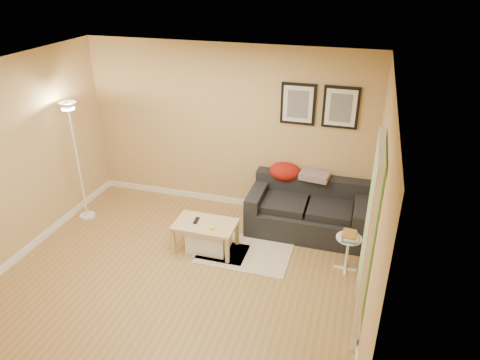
{
  "coord_description": "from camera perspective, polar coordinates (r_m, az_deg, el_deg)",
  "views": [
    {
      "loc": [
        2.01,
        -4.08,
        3.62
      ],
      "look_at": [
        0.55,
        0.85,
        1.05
      ],
      "focal_mm": 32.83,
      "sensor_mm": 36.0,
      "label": 1
    }
  ],
  "objects": [
    {
      "name": "ceiling",
      "position": [
        4.66,
        -9.77,
        13.54
      ],
      "size": [
        4.5,
        4.5,
        0.0
      ],
      "primitive_type": "plane",
      "rotation": [
        3.14,
        0.0,
        0.0
      ],
      "color": "white",
      "rests_on": "wall_back"
    },
    {
      "name": "coffee_table",
      "position": [
        6.14,
        -4.48,
        -7.29
      ],
      "size": [
        0.87,
        0.56,
        0.42
      ],
      "primitive_type": null,
      "rotation": [
        0.0,
        0.0,
        0.06
      ],
      "color": "tan",
      "rests_on": "ground"
    },
    {
      "name": "baseboard_right",
      "position": [
        5.43,
        15.3,
        -15.76
      ],
      "size": [
        0.02,
        4.0,
        0.1
      ],
      "primitive_type": "cube",
      "color": "white",
      "rests_on": "ground"
    },
    {
      "name": "wall_left",
      "position": [
        6.34,
        -27.5,
        1.95
      ],
      "size": [
        0.0,
        4.0,
        4.0
      ],
      "primitive_type": "plane",
      "rotation": [
        1.57,
        0.0,
        1.57
      ],
      "color": "tan",
      "rests_on": "ground"
    },
    {
      "name": "floor_lamp",
      "position": [
        6.99,
        -20.26,
        1.75
      ],
      "size": [
        0.24,
        0.24,
        1.86
      ],
      "primitive_type": null,
      "color": "white",
      "rests_on": "ground"
    },
    {
      "name": "side_table",
      "position": [
        5.89,
        13.73,
        -9.28
      ],
      "size": [
        0.33,
        0.33,
        0.5
      ],
      "primitive_type": null,
      "color": "white",
      "rests_on": "ground"
    },
    {
      "name": "framed_print_right",
      "position": [
        6.33,
        12.97,
        9.17
      ],
      "size": [
        0.5,
        0.04,
        0.6
      ],
      "primitive_type": null,
      "color": "black",
      "rests_on": "wall_back"
    },
    {
      "name": "sofa",
      "position": [
        6.51,
        8.76,
        -3.68
      ],
      "size": [
        1.7,
        0.9,
        0.75
      ],
      "primitive_type": null,
      "color": "black",
      "rests_on": "ground"
    },
    {
      "name": "green_runner",
      "position": [
        6.18,
        -2.42,
        -9.27
      ],
      "size": [
        0.7,
        0.5,
        0.01
      ],
      "primitive_type": "cube",
      "color": "#668C4C",
      "rests_on": "ground"
    },
    {
      "name": "plaid_throw",
      "position": [
        6.57,
        9.67,
        0.53
      ],
      "size": [
        0.45,
        0.32,
        0.1
      ],
      "primitive_type": null,
      "rotation": [
        0.0,
        0.0,
        -0.14
      ],
      "color": "tan",
      "rests_on": "sofa"
    },
    {
      "name": "tape_roll",
      "position": [
        5.89,
        -3.69,
        -6.25
      ],
      "size": [
        0.07,
        0.07,
        0.03
      ],
      "primitive_type": "cylinder",
      "color": "yellow",
      "rests_on": "coffee_table"
    },
    {
      "name": "floor",
      "position": [
        5.81,
        -7.78,
        -12.25
      ],
      "size": [
        4.5,
        4.5,
        0.0
      ],
      "primitive_type": "plane",
      "color": "olive",
      "rests_on": "ground"
    },
    {
      "name": "wall_right",
      "position": [
        4.7,
        17.23,
        -4.36
      ],
      "size": [
        0.0,
        4.0,
        4.0
      ],
      "primitive_type": "plane",
      "rotation": [
        1.57,
        0.0,
        -1.57
      ],
      "color": "tan",
      "rests_on": "ground"
    },
    {
      "name": "doorway",
      "position": [
        4.71,
        16.14,
        -8.06
      ],
      "size": [
        0.12,
        1.01,
        2.13
      ],
      "primitive_type": null,
      "color": "white",
      "rests_on": "ground"
    },
    {
      "name": "framed_print_left",
      "position": [
        6.39,
        7.56,
        9.78
      ],
      "size": [
        0.5,
        0.04,
        0.6
      ],
      "primitive_type": null,
      "color": "black",
      "rests_on": "wall_back"
    },
    {
      "name": "storage_bin",
      "position": [
        6.15,
        -4.1,
        -7.59
      ],
      "size": [
        0.57,
        0.42,
        0.35
      ],
      "primitive_type": null,
      "color": "white",
      "rests_on": "ground"
    },
    {
      "name": "red_throw",
      "position": [
        6.67,
        5.86,
        1.09
      ],
      "size": [
        0.48,
        0.36,
        0.28
      ],
      "primitive_type": null,
      "color": "#A61E0F",
      "rests_on": "sofa"
    },
    {
      "name": "book_stack",
      "position": [
        5.71,
        14.07,
        -7.04
      ],
      "size": [
        0.21,
        0.27,
        0.08
      ],
      "primitive_type": null,
      "rotation": [
        0.0,
        0.0,
        -0.1
      ],
      "color": "#3969AC",
      "rests_on": "side_table"
    },
    {
      "name": "area_rug",
      "position": [
        6.16,
        0.65,
        -9.39
      ],
      "size": [
        1.25,
        0.85,
        0.01
      ],
      "primitive_type": "cube",
      "color": "beige",
      "rests_on": "ground"
    },
    {
      "name": "wall_back",
      "position": [
        6.81,
        -1.69,
        6.63
      ],
      "size": [
        4.5,
        0.0,
        4.5
      ],
      "primitive_type": "plane",
      "rotation": [
        1.57,
        0.0,
        0.0
      ],
      "color": "tan",
      "rests_on": "ground"
    },
    {
      "name": "baseboard_left",
      "position": [
        6.89,
        -25.27,
        -7.54
      ],
      "size": [
        0.02,
        4.0,
        0.1
      ],
      "primitive_type": "cube",
      "color": "white",
      "rests_on": "ground"
    },
    {
      "name": "remote_control",
      "position": [
        6.08,
        -5.7,
        -5.26
      ],
      "size": [
        0.06,
        0.16,
        0.02
      ],
      "primitive_type": "cube",
      "rotation": [
        0.0,
        0.0,
        0.09
      ],
      "color": "black",
      "rests_on": "coffee_table"
    },
    {
      "name": "wall_front",
      "position": [
        3.71,
        -21.87,
        -14.49
      ],
      "size": [
        4.5,
        0.0,
        4.5
      ],
      "primitive_type": "plane",
      "rotation": [
        -1.57,
        0.0,
        0.0
      ],
      "color": "tan",
      "rests_on": "ground"
    },
    {
      "name": "baseboard_back",
      "position": [
        7.32,
        -1.59,
        -2.63
      ],
      "size": [
        4.5,
        0.02,
        0.1
      ],
      "primitive_type": "cube",
      "color": "white",
      "rests_on": "ground"
    }
  ]
}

